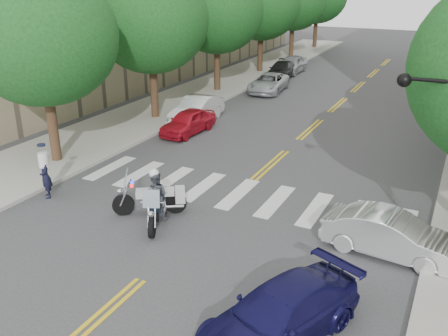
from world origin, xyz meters
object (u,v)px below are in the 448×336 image
Objects in this scene: motorcycle_parked at (156,198)px; convertible at (391,235)px; officer_standing at (46,176)px; motorcycle_police at (156,199)px; sedan_blue at (279,315)px.

motorcycle_parked reaches higher than convertible.
motorcycle_police is at bearing 39.83° from officer_standing.
officer_standing is 0.42× the size of convertible.
motorcycle_parked is 7.96m from convertible.
officer_standing reaches higher than convertible.
motorcycle_police reaches higher than sedan_blue.
officer_standing reaches higher than motorcycle_parked.
motorcycle_parked is at bearing 169.30° from sedan_blue.
motorcycle_police is 7.63m from convertible.
motorcycle_police reaches higher than motorcycle_parked.
convertible is at bearing 166.07° from motorcycle_police.
motorcycle_police is at bearing -178.44° from motorcycle_parked.
convertible is 5.29m from sedan_blue.
motorcycle_parked is at bearing 101.60° from convertible.
officer_standing is (-4.92, -0.07, -0.04)m from motorcycle_police.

